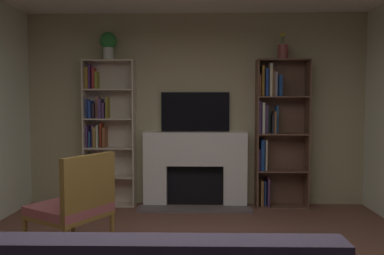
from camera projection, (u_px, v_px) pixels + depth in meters
name	position (u px, v px, depth m)	size (l,w,h in m)	color
wall_back_accent	(195.00, 110.00, 5.75)	(4.96, 0.06, 2.74)	tan
fireplace	(195.00, 167.00, 5.65)	(1.56, 0.53, 1.06)	white
tv	(195.00, 112.00, 5.69)	(0.97, 0.06, 0.56)	black
bookshelf_left	(105.00, 135.00, 5.69)	(0.72, 0.27, 2.07)	beige
bookshelf_right	(275.00, 130.00, 5.60)	(0.72, 0.31, 2.07)	brown
potted_plant	(108.00, 43.00, 5.55)	(0.24, 0.24, 0.39)	silver
vase_with_flowers	(283.00, 51.00, 5.49)	(0.14, 0.14, 0.38)	brown
armchair	(75.00, 204.00, 3.73)	(0.84, 0.83, 1.00)	brown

